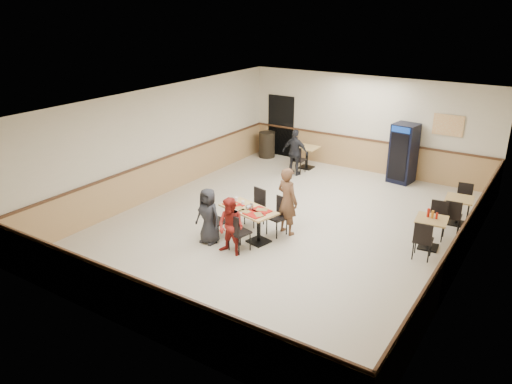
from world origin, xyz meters
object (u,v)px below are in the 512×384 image
Objects in this scene: diner_woman_right at (231,227)px; lone_diner at (295,153)px; diner_woman_left at (208,216)px; diner_man_opposite at (287,201)px; back_table at (307,154)px; side_table_near at (431,229)px; main_table at (249,218)px; trash_bin at (267,145)px; pepsi_cooler at (403,153)px; side_table_far at (458,207)px.

lone_diner is (-1.36, 5.32, 0.08)m from diner_woman_right.
diner_woman_left is 0.77m from diner_woman_right.
diner_man_opposite is 4.93m from back_table.
side_table_near is at bearing -35.87° from back_table.
trash_bin is (-2.97, 5.60, -0.04)m from main_table.
pepsi_cooler is at bearing -161.92° from lone_diner.
diner_woman_left is 5.97m from back_table.
pepsi_cooler is (2.98, 0.39, 0.42)m from back_table.
side_table_near is at bearing -56.49° from pepsi_cooler.
trash_bin is at bearing -171.66° from pepsi_cooler.
diner_woman_right is (0.13, -0.87, 0.16)m from main_table.
main_table is 0.90m from diner_woman_right.
diner_woman_left is at bearing -84.07° from back_table.
pepsi_cooler reaches higher than side_table_far.
pepsi_cooler is (1.13, 4.95, 0.08)m from diner_man_opposite.
diner_man_opposite is (0.62, 0.69, 0.32)m from main_table.
back_table is at bearing 144.13° from side_table_near.
diner_woman_right is 5.49m from lone_diner.
diner_woman_left is 6.72m from trash_bin.
diner_woman_left reaches higher than side_table_near.
side_table_near is at bearing -98.01° from side_table_far.
back_table is (-4.86, 3.51, 0.01)m from side_table_near.
diner_woman_right is 0.80× the size of diner_man_opposite.
lone_diner is 0.82× the size of pepsi_cooler.
diner_man_opposite reaches higher than side_table_far.
diner_man_opposite reaches higher than diner_woman_right.
pepsi_cooler reaches higher than main_table.
side_table_far is at bearing -124.50° from diner_man_opposite.
diner_woman_left is at bearing -150.26° from side_table_near.
side_table_far is at bearing 164.42° from lone_diner.
diner_woman_right is at bearing -131.21° from side_table_far.
side_table_near is at bearing 147.05° from lone_diner.
diner_woman_left is 1.00× the size of diner_woman_right.
pepsi_cooler is at bearing 115.69° from side_table_near.
diner_woman_left is 1.87× the size of side_table_far.
side_table_far is (0.23, 1.65, -0.01)m from side_table_near.
lone_diner is 5.21m from side_table_far.
diner_woman_right is 4.36m from side_table_near.
diner_man_opposite is 1.84× the size of trash_bin.
side_table_far is (5.09, -1.06, -0.27)m from lone_diner.
trash_bin is at bearing 149.64° from side_table_near.
lone_diner reaches higher than trash_bin.
side_table_near is (3.63, 1.73, -0.02)m from main_table.
diner_man_opposite is at bearing -67.93° from back_table.
pepsi_cooler is at bearing 7.51° from back_table.
diner_woman_right is at bearing -11.71° from diner_woman_left.
diner_woman_left reaches higher than trash_bin.
side_table_near is (4.86, -2.71, -0.26)m from lone_diner.
side_table_near is at bearing 39.31° from main_table.
side_table_far is at bearing -39.10° from pepsi_cooler.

